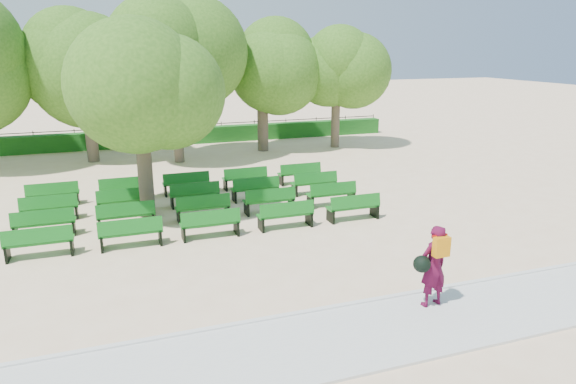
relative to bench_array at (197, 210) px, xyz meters
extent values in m
plane|color=beige|center=(0.69, -1.29, -0.09)|extent=(120.00, 120.00, 0.00)
cube|color=silver|center=(0.69, -8.69, -0.06)|extent=(30.00, 2.20, 0.06)
cube|color=silver|center=(0.69, -7.54, -0.04)|extent=(30.00, 0.12, 0.10)
cube|color=#195C19|center=(0.69, 12.71, 0.36)|extent=(26.00, 0.70, 0.90)
cube|color=#126A19|center=(0.00, 0.01, 0.34)|extent=(1.72, 0.54, 0.06)
cube|color=#126A19|center=(0.00, -0.19, 0.58)|extent=(1.71, 0.19, 0.40)
cylinder|color=brown|center=(-1.58, 0.20, 1.35)|extent=(0.47, 0.47, 2.87)
ellipsoid|color=#3D6E1D|center=(-1.58, 0.20, 3.89)|extent=(4.01, 4.01, 3.61)
imported|color=#4A0A28|center=(3.58, -8.11, 0.86)|extent=(0.70, 0.50, 1.78)
cube|color=orange|center=(3.58, -8.32, 1.38)|extent=(0.33, 0.17, 0.42)
sphere|color=black|center=(3.25, -8.17, 0.98)|extent=(0.36, 0.36, 0.36)
camera|label=1|loc=(-2.55, -16.40, 5.29)|focal=32.00mm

